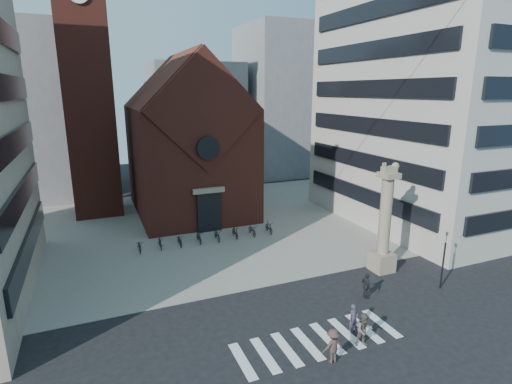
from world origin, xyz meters
TOP-DOWN VIEW (x-y plane):
  - ground at (0.00, 0.00)m, footprint 120.00×120.00m
  - piazza at (0.00, 19.00)m, footprint 46.00×30.00m
  - zebra_crossing at (0.55, -3.00)m, footprint 10.20×3.20m
  - church at (0.00, 25.04)m, footprint 12.00×16.65m
  - campanile at (-10.00, 28.00)m, footprint 5.50×5.50m
  - building_right at (24.00, 12.00)m, footprint 18.00×22.00m
  - bg_block_left at (-20.00, 40.00)m, footprint 16.00×14.00m
  - bg_block_mid at (6.00, 45.00)m, footprint 14.00×12.00m
  - bg_block_right at (22.00, 42.00)m, footprint 16.00×14.00m
  - lion_column at (10.01, 3.00)m, footprint 1.63×1.60m
  - traffic_light at (12.00, -1.00)m, footprint 0.13×0.16m
  - pedestrian_0 at (2.96, -3.02)m, footprint 0.68×0.49m
  - pedestrian_1 at (2.69, -4.35)m, footprint 1.09×0.93m
  - pedestrian_2 at (6.12, -0.10)m, footprint 0.61×1.13m
  - pedestrian_3 at (0.32, -4.86)m, footprint 1.24×0.73m
  - scooter_0 at (-7.15, 14.22)m, footprint 0.76×1.95m
  - scooter_1 at (-5.37, 14.22)m, footprint 0.61×1.88m
  - scooter_2 at (-3.59, 14.22)m, footprint 0.76×1.95m
  - scooter_3 at (-1.80, 14.22)m, footprint 0.61×1.88m
  - scooter_4 at (-0.02, 14.22)m, footprint 0.76×1.95m
  - scooter_5 at (1.77, 14.22)m, footprint 0.61×1.88m
  - scooter_6 at (3.55, 14.22)m, footprint 0.76×1.95m
  - scooter_7 at (5.34, 14.22)m, footprint 0.61×1.88m

SIDE VIEW (x-z plane):
  - ground at x=0.00m, z-range 0.00..0.00m
  - zebra_crossing at x=0.55m, z-range 0.00..0.01m
  - piazza at x=0.00m, z-range 0.00..0.05m
  - scooter_0 at x=-7.15m, z-range 0.05..1.06m
  - scooter_2 at x=-3.59m, z-range 0.05..1.06m
  - scooter_4 at x=-0.02m, z-range 0.05..1.06m
  - scooter_6 at x=3.55m, z-range 0.05..1.06m
  - scooter_1 at x=-5.37m, z-range 0.05..1.17m
  - scooter_3 at x=-1.80m, z-range 0.05..1.17m
  - scooter_5 at x=1.77m, z-range 0.05..1.17m
  - scooter_7 at x=5.34m, z-range 0.05..1.17m
  - pedestrian_0 at x=2.96m, z-range 0.00..1.75m
  - pedestrian_2 at x=6.12m, z-range 0.00..1.83m
  - pedestrian_3 at x=0.32m, z-range 0.00..1.91m
  - pedestrian_1 at x=2.69m, z-range 0.00..1.97m
  - traffic_light at x=12.00m, z-range 0.14..4.44m
  - lion_column at x=10.01m, z-range -0.88..7.79m
  - church at x=0.00m, z-range -1.02..16.98m
  - bg_block_mid at x=6.00m, z-range 0.00..18.00m
  - bg_block_left at x=-20.00m, z-range 0.00..22.00m
  - bg_block_right at x=22.00m, z-range 0.00..24.00m
  - campanile at x=-10.00m, z-range 0.14..31.34m
  - building_right at x=24.00m, z-range 0.00..32.00m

